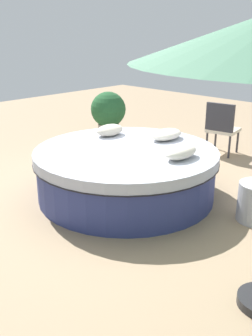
% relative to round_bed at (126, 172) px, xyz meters
% --- Properties ---
extents(ground_plane, '(16.00, 16.00, 0.00)m').
position_rel_round_bed_xyz_m(ground_plane, '(0.00, 0.00, -0.35)').
color(ground_plane, '#9E8466').
extents(round_bed, '(2.53, 2.53, 0.68)m').
position_rel_round_bed_xyz_m(round_bed, '(0.00, 0.00, 0.00)').
color(round_bed, navy).
rests_on(round_bed, ground_plane).
extents(throw_pillow_0, '(0.53, 0.28, 0.17)m').
position_rel_round_bed_xyz_m(throw_pillow_0, '(-0.20, 0.77, 0.42)').
color(throw_pillow_0, silver).
rests_on(throw_pillow_0, round_bed).
extents(throw_pillow_1, '(0.55, 0.34, 0.15)m').
position_rel_round_bed_xyz_m(throw_pillow_1, '(-0.78, 0.08, 0.41)').
color(throw_pillow_1, silver).
rests_on(throw_pillow_1, round_bed).
extents(throw_pillow_2, '(0.47, 0.31, 0.17)m').
position_rel_round_bed_xyz_m(throw_pillow_2, '(-0.34, -0.68, 0.42)').
color(throw_pillow_2, beige).
rests_on(throw_pillow_2, round_bed).
extents(patio_chair, '(0.58, 0.59, 0.98)m').
position_rel_round_bed_xyz_m(patio_chair, '(-2.57, -0.06, 0.21)').
color(patio_chair, '#333338').
rests_on(patio_chair, ground_plane).
extents(planter, '(0.72, 0.72, 1.02)m').
position_rel_round_bed_xyz_m(planter, '(-1.79, -2.26, 0.24)').
color(planter, gray).
rests_on(planter, ground_plane).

